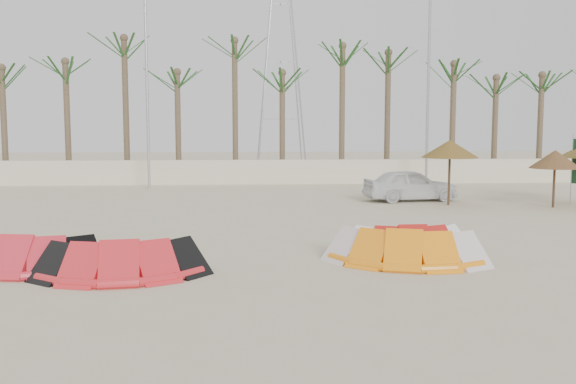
{
  "coord_description": "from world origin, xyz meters",
  "views": [
    {
      "loc": [
        -1.19,
        -12.1,
        3.26
      ],
      "look_at": [
        0.0,
        6.0,
        1.3
      ],
      "focal_mm": 40.0,
      "sensor_mm": 36.0,
      "label": 1
    }
  ],
  "objects": [
    {
      "name": "ground",
      "position": [
        0.0,
        0.0,
        0.0
      ],
      "size": [
        120.0,
        120.0,
        0.0
      ],
      "primitive_type": "plane",
      "color": "beige",
      "rests_on": "ground"
    },
    {
      "name": "boundary_wall",
      "position": [
        0.0,
        22.0,
        0.65
      ],
      "size": [
        60.0,
        0.3,
        1.3
      ],
      "primitive_type": "cube",
      "color": "beige",
      "rests_on": "ground"
    },
    {
      "name": "palm_line",
      "position": [
        0.67,
        23.5,
        6.44
      ],
      "size": [
        52.0,
        4.0,
        7.7
      ],
      "color": "brown",
      "rests_on": "ground"
    },
    {
      "name": "lamp_b",
      "position": [
        -5.96,
        20.0,
        5.77
      ],
      "size": [
        1.25,
        0.14,
        11.0
      ],
      "color": "#A5A8AD",
      "rests_on": "ground"
    },
    {
      "name": "lamp_c",
      "position": [
        8.04,
        20.0,
        5.77
      ],
      "size": [
        1.25,
        0.14,
        11.0
      ],
      "color": "#A5A8AD",
      "rests_on": "ground"
    },
    {
      "name": "pylon",
      "position": [
        1.0,
        28.0,
        0.0
      ],
      "size": [
        3.0,
        3.0,
        14.0
      ],
      "primitive_type": null,
      "color": "#A5A8AD",
      "rests_on": "ground"
    },
    {
      "name": "kite_red_left",
      "position": [
        -6.1,
        2.41,
        0.42
      ],
      "size": [
        3.62,
        1.95,
        0.9
      ],
      "color": "red",
      "rests_on": "ground"
    },
    {
      "name": "kite_red_mid",
      "position": [
        -3.83,
        1.67,
        0.42
      ],
      "size": [
        3.68,
        1.89,
        0.9
      ],
      "color": "red",
      "rests_on": "ground"
    },
    {
      "name": "kite_red_right",
      "position": [
        2.74,
        3.09,
        0.42
      ],
      "size": [
        3.18,
        1.58,
        0.9
      ],
      "color": "red",
      "rests_on": "ground"
    },
    {
      "name": "kite_orange",
      "position": [
        2.47,
        2.61,
        0.42
      ],
      "size": [
        3.94,
        2.44,
        0.9
      ],
      "color": "orange",
      "rests_on": "ground"
    },
    {
      "name": "parasol_left",
      "position": [
        6.86,
        12.75,
        2.23
      ],
      "size": [
        2.25,
        2.25,
        2.59
      ],
      "color": "#4C331E",
      "rests_on": "ground"
    },
    {
      "name": "parasol_mid",
      "position": [
        10.67,
        11.78,
        1.87
      ],
      "size": [
        1.94,
        1.94,
        2.22
      ],
      "color": "#4C331E",
      "rests_on": "ground"
    },
    {
      "name": "flag_green",
      "position": [
        12.1,
        12.88,
        1.65
      ],
      "size": [
        0.45,
        0.12,
        2.78
      ],
      "color": "#A5A8AD",
      "rests_on": "ground"
    },
    {
      "name": "car",
      "position": [
        5.68,
        14.21,
        0.66
      ],
      "size": [
        4.08,
        2.09,
        1.33
      ],
      "primitive_type": "imported",
      "rotation": [
        0.0,
        0.0,
        1.71
      ],
      "color": "white",
      "rests_on": "ground"
    }
  ]
}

